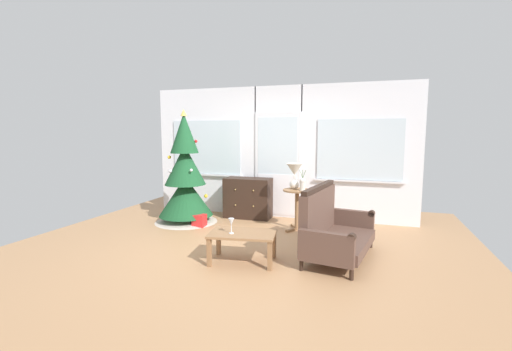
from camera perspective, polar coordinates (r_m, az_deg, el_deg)
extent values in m
plane|color=#AD7F56|center=(5.12, -2.51, -11.90)|extent=(6.76, 6.76, 0.00)
cube|color=white|center=(7.38, -7.93, 4.00)|extent=(2.15, 0.08, 2.55)
cube|color=white|center=(6.63, 16.53, 3.43)|extent=(2.15, 0.08, 2.55)
cube|color=white|center=(6.86, 3.71, 12.39)|extent=(0.94, 0.08, 0.50)
cube|color=silver|center=(6.82, 3.54, 1.70)|extent=(0.90, 0.05, 2.05)
cube|color=white|center=(6.88, 3.45, -3.09)|extent=(0.78, 0.02, 0.80)
cube|color=silver|center=(6.78, 3.51, 4.84)|extent=(0.78, 0.01, 1.10)
cube|color=silver|center=(7.32, -8.14, 4.56)|extent=(1.50, 0.01, 1.10)
cube|color=silver|center=(6.57, 16.53, 4.05)|extent=(1.50, 0.01, 1.10)
cube|color=silver|center=(7.36, -8.11, 0.12)|extent=(1.59, 0.06, 0.03)
cube|color=silver|center=(6.61, 16.36, -0.89)|extent=(1.59, 0.06, 0.03)
cylinder|color=#4C331E|center=(6.69, -11.34, -6.52)|extent=(0.10, 0.10, 0.21)
cone|color=beige|center=(6.70, -11.32, -6.99)|extent=(1.16, 1.16, 0.10)
cone|color=#194C28|center=(6.61, -11.42, -3.30)|extent=(0.99, 0.99, 0.73)
cone|color=#194C28|center=(6.53, -11.54, 1.72)|extent=(0.75, 0.75, 0.73)
cone|color=#194C28|center=(6.50, -11.67, 6.82)|extent=(0.52, 0.52, 0.73)
cone|color=#E0BC4C|center=(6.51, -11.75, 10.03)|extent=(0.12, 0.12, 0.12)
sphere|color=red|center=(6.50, -9.80, 5.54)|extent=(0.06, 0.06, 0.06)
sphere|color=gold|center=(6.52, -13.99, 2.92)|extent=(0.06, 0.06, 0.06)
sphere|color=silver|center=(6.25, -10.53, 0.86)|extent=(0.05, 0.05, 0.05)
sphere|color=#264CB2|center=(6.34, -9.57, -1.57)|extent=(0.06, 0.06, 0.06)
sphere|color=red|center=(6.85, -11.06, 1.28)|extent=(0.07, 0.07, 0.07)
sphere|color=gold|center=(6.63, -8.20, -3.34)|extent=(0.07, 0.07, 0.07)
sphere|color=silver|center=(6.46, -13.84, 0.71)|extent=(0.06, 0.06, 0.06)
cube|color=black|center=(6.82, -1.32, -3.68)|extent=(0.91, 0.44, 0.78)
sphere|color=tan|center=(6.64, -3.40, -2.32)|extent=(0.03, 0.03, 0.03)
sphere|color=tan|center=(6.52, -0.44, -2.48)|extent=(0.03, 0.03, 0.03)
sphere|color=tan|center=(6.69, -3.38, -4.86)|extent=(0.03, 0.03, 0.03)
sphere|color=tan|center=(6.58, -0.43, -5.05)|extent=(0.03, 0.03, 0.03)
cylinder|color=black|center=(4.24, 15.35, -15.28)|extent=(0.05, 0.05, 0.14)
cylinder|color=black|center=(5.42, 18.25, -10.40)|extent=(0.05, 0.05, 0.14)
cylinder|color=black|center=(4.39, 7.42, -14.28)|extent=(0.05, 0.05, 0.14)
cylinder|color=black|center=(5.53, 12.03, -9.81)|extent=(0.05, 0.05, 0.14)
cube|color=brown|center=(4.83, 13.50, -10.62)|extent=(0.91, 1.31, 0.14)
cube|color=brown|center=(4.81, 10.14, -5.93)|extent=(0.31, 1.21, 0.62)
cube|color=black|center=(4.75, 10.23, -1.92)|extent=(0.27, 1.18, 0.06)
cube|color=brown|center=(4.20, 11.33, -11.58)|extent=(0.67, 0.20, 0.38)
cylinder|color=black|center=(4.08, 15.38, -9.75)|extent=(0.10, 0.10, 0.09)
cube|color=brown|center=(5.41, 15.23, -7.44)|extent=(0.67, 0.20, 0.38)
cylinder|color=black|center=(5.32, 18.37, -5.92)|extent=(0.10, 0.10, 0.09)
cylinder|color=#8E6642|center=(5.96, 6.76, -2.42)|extent=(0.48, 0.48, 0.02)
cylinder|color=#8E6642|center=(6.02, 6.71, -5.70)|extent=(0.07, 0.07, 0.67)
cube|color=#8E6642|center=(6.07, 8.16, -8.70)|extent=(0.20, 0.05, 0.04)
cube|color=#8E6642|center=(6.25, 6.20, -8.21)|extent=(0.14, 0.20, 0.04)
cube|color=#8E6642|center=(5.99, 5.64, -8.89)|extent=(0.14, 0.20, 0.04)
sphere|color=silver|center=(5.99, 6.28, -1.45)|extent=(0.16, 0.16, 0.16)
cylinder|color=silver|center=(5.97, 6.30, -0.23)|extent=(0.02, 0.02, 0.06)
cone|color=silver|center=(5.96, 6.32, 1.01)|extent=(0.28, 0.28, 0.20)
cylinder|color=beige|center=(5.86, 7.61, -1.67)|extent=(0.09, 0.09, 0.16)
sphere|color=beige|center=(5.85, 7.62, -0.89)|extent=(0.10, 0.10, 0.10)
cylinder|color=#4C7042|center=(5.84, 7.44, 0.09)|extent=(0.07, 0.01, 0.17)
cylinder|color=#4C7042|center=(5.84, 7.64, 0.08)|extent=(0.01, 0.01, 0.18)
cylinder|color=#4C7042|center=(5.84, 7.84, 0.07)|extent=(0.07, 0.01, 0.17)
cube|color=#8E6642|center=(4.52, -2.21, -9.47)|extent=(0.91, 0.64, 0.03)
cube|color=#8E6642|center=(4.47, -7.67, -12.36)|extent=(0.05, 0.05, 0.36)
cube|color=#8E6642|center=(4.32, 2.27, -13.00)|extent=(0.05, 0.05, 0.36)
cube|color=#8E6642|center=(4.87, -6.14, -10.69)|extent=(0.05, 0.05, 0.36)
cube|color=#8E6642|center=(4.73, 2.94, -11.19)|extent=(0.05, 0.05, 0.36)
cylinder|color=silver|center=(4.49, -4.05, -9.38)|extent=(0.06, 0.06, 0.01)
cylinder|color=silver|center=(4.47, -4.05, -8.74)|extent=(0.01, 0.01, 0.10)
cone|color=silver|center=(4.45, -4.06, -7.57)|extent=(0.08, 0.08, 0.09)
cube|color=red|center=(6.32, -9.25, -7.26)|extent=(0.21, 0.19, 0.21)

